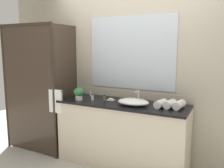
# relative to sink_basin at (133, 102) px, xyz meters

# --- Properties ---
(ground_plane) EXTENTS (8.00, 8.00, 0.00)m
(ground_plane) POSITION_rel_sink_basin_xyz_m (-0.18, 0.04, -0.94)
(ground_plane) COLOR #B7B2A8
(wall_back_with_mirror) EXTENTS (4.40, 0.06, 2.60)m
(wall_back_with_mirror) POSITION_rel_sink_basin_xyz_m (-0.18, 0.39, 0.36)
(wall_back_with_mirror) COLOR #B2A893
(wall_back_with_mirror) RESTS_ON ground_plane
(vanity_cabinet) EXTENTS (1.80, 0.58, 0.90)m
(vanity_cabinet) POSITION_rel_sink_basin_xyz_m (-0.18, 0.05, -0.49)
(vanity_cabinet) COLOR beige
(vanity_cabinet) RESTS_ON ground_plane
(shower_enclosure) EXTENTS (1.20, 0.59, 2.00)m
(shower_enclosure) POSITION_rel_sink_basin_xyz_m (-1.46, -0.14, 0.08)
(shower_enclosure) COLOR #2D2319
(shower_enclosure) RESTS_ON ground_plane
(sink_basin) EXTENTS (0.42, 0.30, 0.08)m
(sink_basin) POSITION_rel_sink_basin_xyz_m (0.00, 0.00, 0.00)
(sink_basin) COLOR white
(sink_basin) RESTS_ON vanity_cabinet
(faucet) EXTENTS (0.17, 0.12, 0.17)m
(faucet) POSITION_rel_sink_basin_xyz_m (0.00, 0.18, 0.01)
(faucet) COLOR silver
(faucet) RESTS_ON vanity_cabinet
(potted_plant) EXTENTS (0.14, 0.14, 0.18)m
(potted_plant) POSITION_rel_sink_basin_xyz_m (-0.81, -0.07, 0.06)
(potted_plant) COLOR beige
(potted_plant) RESTS_ON vanity_cabinet
(soap_dish) EXTENTS (0.10, 0.07, 0.04)m
(soap_dish) POSITION_rel_sink_basin_xyz_m (-0.38, 0.11, -0.03)
(soap_dish) COLOR silver
(soap_dish) RESTS_ON vanity_cabinet
(amenity_bottle_body_wash) EXTENTS (0.03, 0.03, 0.08)m
(amenity_bottle_body_wash) POSITION_rel_sink_basin_xyz_m (-0.45, 0.04, -0.00)
(amenity_bottle_body_wash) COLOR #4C7056
(amenity_bottle_body_wash) RESTS_ON vanity_cabinet
(amenity_bottle_lotion) EXTENTS (0.02, 0.02, 0.10)m
(amenity_bottle_lotion) POSITION_rel_sink_basin_xyz_m (-0.80, 0.23, 0.01)
(amenity_bottle_lotion) COLOR silver
(amenity_bottle_lotion) RESTS_ON vanity_cabinet
(amenity_bottle_shampoo) EXTENTS (0.03, 0.03, 0.09)m
(amenity_bottle_shampoo) POSITION_rel_sink_basin_xyz_m (-0.62, 0.00, -0.00)
(amenity_bottle_shampoo) COLOR silver
(amenity_bottle_shampoo) RESTS_ON vanity_cabinet
(rolled_towel_near_edge) EXTENTS (0.13, 0.24, 0.10)m
(rolled_towel_near_edge) POSITION_rel_sink_basin_xyz_m (0.58, 0.08, 0.01)
(rolled_towel_near_edge) COLOR white
(rolled_towel_near_edge) RESTS_ON vanity_cabinet
(rolled_towel_middle) EXTENTS (0.14, 0.23, 0.10)m
(rolled_towel_middle) POSITION_rel_sink_basin_xyz_m (0.47, 0.06, 0.01)
(rolled_towel_middle) COLOR white
(rolled_towel_middle) RESTS_ON vanity_cabinet
(rolled_towel_far_edge) EXTENTS (0.14, 0.23, 0.10)m
(rolled_towel_far_edge) POSITION_rel_sink_basin_xyz_m (0.36, 0.03, 0.01)
(rolled_towel_far_edge) COLOR white
(rolled_towel_far_edge) RESTS_ON vanity_cabinet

